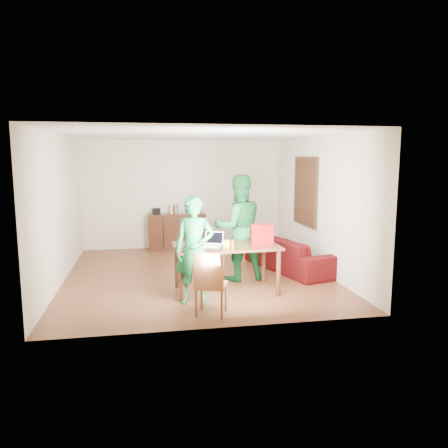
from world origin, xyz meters
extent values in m
cube|color=#432010|center=(0.00, 0.00, -0.05)|extent=(5.00, 5.50, 0.10)
cube|color=white|center=(0.00, 0.00, 2.75)|extent=(5.00, 5.50, 0.10)
cube|color=beige|center=(0.00, 2.80, 1.35)|extent=(5.00, 0.10, 2.70)
cube|color=beige|center=(0.00, -2.80, 1.35)|extent=(5.00, 0.10, 2.70)
cube|color=beige|center=(-2.55, 0.00, 1.35)|extent=(0.10, 5.50, 2.70)
cube|color=beige|center=(2.55, 0.00, 1.35)|extent=(0.10, 5.50, 2.70)
cube|color=#3F2614|center=(2.46, 0.70, 1.55)|extent=(0.04, 1.28, 1.48)
cube|color=#4F2B17|center=(2.43, 0.70, 1.55)|extent=(0.01, 1.18, 1.36)
cube|color=black|center=(-0.20, 2.51, 0.45)|extent=(1.40, 0.45, 0.90)
cube|color=black|center=(-0.70, 2.51, 0.97)|extent=(0.20, 0.14, 0.14)
cube|color=#B5B3BD|center=(0.25, 2.51, 0.97)|extent=(0.24, 0.22, 0.14)
ellipsoid|color=#172396|center=(0.25, 2.51, 1.08)|extent=(0.14, 0.14, 0.07)
cube|color=black|center=(0.36, -1.19, 0.80)|extent=(1.78, 1.04, 0.04)
cylinder|color=black|center=(-0.42, -1.63, 0.39)|extent=(0.08, 0.08, 0.78)
cylinder|color=black|center=(1.17, -1.58, 0.39)|extent=(0.08, 0.08, 0.78)
cylinder|color=black|center=(-0.45, -0.81, 0.39)|extent=(0.08, 0.08, 0.78)
cylinder|color=black|center=(1.14, -0.75, 0.39)|extent=(0.08, 0.08, 0.78)
cube|color=brown|center=(-0.05, -2.22, 0.44)|extent=(0.55, 0.54, 0.05)
cube|color=brown|center=(-0.12, -2.40, 0.71)|extent=(0.42, 0.18, 0.49)
imported|color=#15602F|center=(-0.24, -1.67, 0.85)|extent=(0.70, 0.54, 1.70)
imported|color=#135724|center=(0.74, -0.45, 0.99)|extent=(1.04, 0.85, 1.97)
cube|color=white|center=(0.10, -1.25, 0.83)|extent=(0.39, 0.34, 0.02)
cube|color=black|center=(0.10, -1.25, 0.94)|extent=(0.33, 0.21, 0.20)
cylinder|color=#5A3314|center=(0.40, -1.56, 0.91)|extent=(0.08, 0.08, 0.17)
cube|color=maroon|center=(0.97, -1.23, 0.96)|extent=(0.39, 0.25, 0.27)
imported|color=#3E080E|center=(1.95, 0.09, 0.33)|extent=(1.49, 2.45, 0.67)
camera|label=1|loc=(-0.97, -8.30, 2.29)|focal=35.00mm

